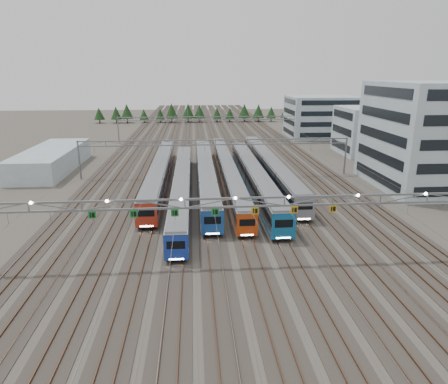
{
  "coord_description": "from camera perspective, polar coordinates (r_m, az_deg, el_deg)",
  "views": [
    {
      "loc": [
        -4.45,
        -42.15,
        21.29
      ],
      "look_at": [
        0.02,
        16.74,
        3.5
      ],
      "focal_mm": 32.0,
      "sensor_mm": 36.0,
      "label": 1
    }
  ],
  "objects": [
    {
      "name": "depot_bldg_mid",
      "position": [
        114.99,
        19.75,
        8.24
      ],
      "size": [
        14.0,
        16.0,
        12.36
      ],
      "primitive_type": "cube",
      "color": "#97AEB4",
      "rests_on": "ground"
    },
    {
      "name": "gantry_near",
      "position": [
        44.58,
        1.56,
        -1.82
      ],
      "size": [
        56.36,
        0.61,
        8.08
      ],
      "color": "slate",
      "rests_on": "ground"
    },
    {
      "name": "train_e",
      "position": [
        75.97,
        4.28,
        2.26
      ],
      "size": [
        3.17,
        52.17,
        4.14
      ],
      "color": "black",
      "rests_on": "ground"
    },
    {
      "name": "west_shed",
      "position": [
        98.82,
        -23.4,
        4.32
      ],
      "size": [
        10.0,
        30.0,
        4.67
      ],
      "primitive_type": "cube",
      "color": "#97AEB4",
      "rests_on": "ground"
    },
    {
      "name": "train_f",
      "position": [
        84.47,
        6.5,
        3.68
      ],
      "size": [
        3.18,
        55.23,
        4.15
      ],
      "color": "black",
      "rests_on": "ground"
    },
    {
      "name": "gantry_far",
      "position": [
        128.1,
        -2.36,
        10.07
      ],
      "size": [
        56.36,
        0.36,
        8.0
      ],
      "color": "slate",
      "rests_on": "ground"
    },
    {
      "name": "train_b",
      "position": [
        71.72,
        -6.02,
        1.15
      ],
      "size": [
        2.85,
        54.82,
        3.71
      ],
      "color": "black",
      "rests_on": "ground"
    },
    {
      "name": "treeline",
      "position": [
        179.19,
        -4.27,
        11.25
      ],
      "size": [
        87.5,
        5.6,
        7.02
      ],
      "color": "#332114",
      "rests_on": "ground"
    },
    {
      "name": "train_c",
      "position": [
        79.53,
        -2.63,
        2.88
      ],
      "size": [
        3.04,
        56.82,
        3.96
      ],
      "color": "black",
      "rests_on": "ground"
    },
    {
      "name": "ground",
      "position": [
        47.43,
        1.53,
        -9.91
      ],
      "size": [
        400.0,
        400.0,
        0.0
      ],
      "primitive_type": "plane",
      "color": "#47423A",
      "rests_on": "ground"
    },
    {
      "name": "gantry_mid",
      "position": [
        83.61,
        -1.23,
        6.49
      ],
      "size": [
        56.36,
        0.36,
        8.0
      ],
      "color": "slate",
      "rests_on": "ground"
    },
    {
      "name": "train_d",
      "position": [
        81.06,
        0.53,
        3.06
      ],
      "size": [
        2.83,
        60.8,
        3.68
      ],
      "color": "black",
      "rests_on": "ground"
    },
    {
      "name": "track_bed",
      "position": [
        143.59,
        -2.55,
        8.82
      ],
      "size": [
        54.0,
        260.0,
        5.42
      ],
      "color": "#2D2823",
      "rests_on": "ground"
    },
    {
      "name": "train_a",
      "position": [
        80.97,
        -9.05,
        3.0
      ],
      "size": [
        3.16,
        52.73,
        4.13
      ],
      "color": "black",
      "rests_on": "ground"
    },
    {
      "name": "depot_bldg_north",
      "position": [
        142.12,
        13.67,
        10.43
      ],
      "size": [
        22.0,
        18.0,
        13.52
      ],
      "primitive_type": "cube",
      "color": "#97AEB4",
      "rests_on": "ground"
    },
    {
      "name": "depot_bldg_south",
      "position": [
        84.9,
        27.03,
        7.18
      ],
      "size": [
        18.0,
        22.0,
        19.62
      ],
      "primitive_type": "cube",
      "color": "#97AEB4",
      "rests_on": "ground"
    }
  ]
}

